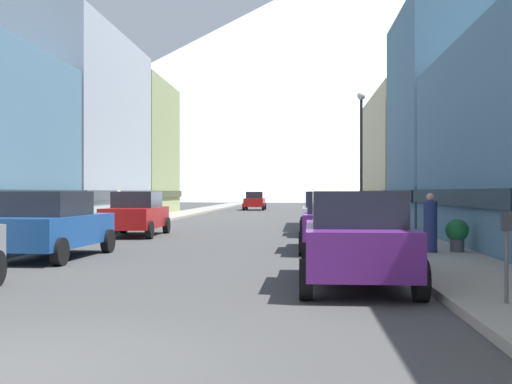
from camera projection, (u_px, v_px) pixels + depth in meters
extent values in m
plane|color=#404040|center=(22.00, 370.00, 6.26)|extent=(400.00, 400.00, 0.00)
cube|color=gray|center=(163.00, 217.00, 41.61)|extent=(2.50, 100.00, 0.15)
cube|color=gray|center=(354.00, 218.00, 40.75)|extent=(2.50, 100.00, 0.15)
cube|color=#99A5B2|center=(71.00, 129.00, 37.08)|extent=(6.34, 13.67, 10.96)
cube|color=#444A50|center=(71.00, 195.00, 37.08)|extent=(6.64, 13.67, 0.50)
cube|color=#8C9966|center=(114.00, 148.00, 49.31)|extent=(8.37, 10.29, 10.31)
cube|color=#3F442D|center=(114.00, 194.00, 49.31)|extent=(8.67, 10.29, 0.50)
cube|color=slate|center=(471.00, 120.00, 30.12)|extent=(6.79, 8.43, 10.37)
cube|color=#22333F|center=(471.00, 195.00, 30.12)|extent=(7.09, 8.43, 0.50)
cube|color=beige|center=(421.00, 157.00, 41.68)|extent=(6.43, 13.79, 8.08)
cube|color=#595444|center=(421.00, 194.00, 41.68)|extent=(6.73, 13.79, 0.50)
cube|color=#19478C|center=(53.00, 230.00, 16.80)|extent=(2.05, 4.48, 0.80)
cube|color=#1E232D|center=(49.00, 204.00, 16.55)|extent=(1.70, 2.27, 0.64)
cylinder|color=black|center=(47.00, 240.00, 18.54)|extent=(0.25, 0.69, 0.68)
cylinder|color=black|center=(108.00, 241.00, 18.33)|extent=(0.25, 0.69, 0.68)
cylinder|color=black|center=(60.00, 252.00, 15.05)|extent=(0.25, 0.69, 0.68)
cube|color=#9E1111|center=(136.00, 217.00, 25.30)|extent=(1.92, 4.43, 0.80)
cube|color=#1E232D|center=(137.00, 199.00, 25.55)|extent=(1.64, 2.23, 0.64)
cylinder|color=black|center=(150.00, 230.00, 23.60)|extent=(0.23, 0.68, 0.68)
cylinder|color=black|center=(101.00, 230.00, 23.70)|extent=(0.23, 0.68, 0.68)
cylinder|color=black|center=(166.00, 225.00, 26.90)|extent=(0.23, 0.68, 0.68)
cylinder|color=black|center=(124.00, 225.00, 26.99)|extent=(0.23, 0.68, 0.68)
cube|color=#591E72|center=(356.00, 246.00, 11.88)|extent=(1.90, 4.43, 0.80)
cube|color=#1E232D|center=(357.00, 209.00, 11.63)|extent=(1.63, 2.22, 0.64)
cylinder|color=black|center=(307.00, 258.00, 13.60)|extent=(0.23, 0.68, 0.68)
cylinder|color=black|center=(393.00, 259.00, 13.44)|extent=(0.23, 0.68, 0.68)
cylinder|color=black|center=(306.00, 279.00, 10.31)|extent=(0.23, 0.68, 0.68)
cylinder|color=black|center=(421.00, 281.00, 10.15)|extent=(0.23, 0.68, 0.68)
cube|color=#591E72|center=(335.00, 226.00, 18.98)|extent=(1.95, 4.44, 0.80)
cube|color=#1E232D|center=(335.00, 202.00, 18.73)|extent=(1.65, 2.24, 0.64)
cylinder|color=black|center=(305.00, 235.00, 20.71)|extent=(0.24, 0.69, 0.68)
cylinder|color=black|center=(362.00, 236.00, 20.54)|extent=(0.24, 0.69, 0.68)
cylinder|color=black|center=(303.00, 244.00, 17.43)|extent=(0.24, 0.69, 0.68)
cylinder|color=black|center=(370.00, 244.00, 17.25)|extent=(0.24, 0.69, 0.68)
cube|color=silver|center=(325.00, 217.00, 26.06)|extent=(1.89, 4.42, 0.80)
cube|color=#1E232D|center=(325.00, 199.00, 25.81)|extent=(1.63, 2.22, 0.64)
cylinder|color=black|center=(303.00, 224.00, 27.78)|extent=(0.23, 0.68, 0.68)
cylinder|color=black|center=(345.00, 224.00, 27.63)|extent=(0.23, 0.68, 0.68)
cylinder|color=black|center=(302.00, 229.00, 24.49)|extent=(0.23, 0.68, 0.68)
cylinder|color=black|center=(350.00, 229.00, 24.34)|extent=(0.23, 0.68, 0.68)
cube|color=#9E1111|center=(255.00, 202.00, 61.21)|extent=(1.84, 4.40, 0.80)
cube|color=#1E232D|center=(255.00, 195.00, 61.46)|extent=(1.60, 2.20, 0.64)
cylinder|color=black|center=(263.00, 207.00, 59.50)|extent=(0.22, 0.68, 0.68)
cylinder|color=black|center=(244.00, 207.00, 59.63)|extent=(0.22, 0.68, 0.68)
cylinder|color=black|center=(265.00, 206.00, 62.79)|extent=(0.22, 0.68, 0.68)
cylinder|color=black|center=(247.00, 206.00, 62.92)|extent=(0.22, 0.68, 0.68)
cylinder|color=#595960|center=(507.00, 267.00, 9.17)|extent=(0.06, 0.06, 1.05)
cube|color=#33383F|center=(507.00, 221.00, 9.17)|extent=(0.14, 0.10, 0.28)
cylinder|color=#4C4C51|center=(457.00, 246.00, 17.08)|extent=(0.37, 0.37, 0.33)
sphere|color=#1C6432|center=(457.00, 230.00, 17.08)|extent=(0.62, 0.62, 0.62)
cylinder|color=#333338|center=(119.00, 210.00, 31.47)|extent=(0.36, 0.36, 1.47)
sphere|color=tan|center=(119.00, 193.00, 31.46)|extent=(0.23, 0.23, 0.23)
cylinder|color=navy|center=(368.00, 211.00, 32.29)|extent=(0.36, 0.36, 1.31)
sphere|color=tan|center=(368.00, 196.00, 32.29)|extent=(0.21, 0.21, 0.21)
cylinder|color=navy|center=(430.00, 227.00, 16.93)|extent=(0.36, 0.36, 1.37)
sphere|color=tan|center=(430.00, 197.00, 16.93)|extent=(0.22, 0.22, 0.22)
cylinder|color=black|center=(361.00, 165.00, 26.69)|extent=(0.12, 0.12, 5.50)
sphere|color=white|center=(361.00, 96.00, 26.69)|extent=(0.36, 0.36, 0.36)
cone|color=silver|center=(341.00, 81.00, 264.25)|extent=(328.03, 328.03, 96.39)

